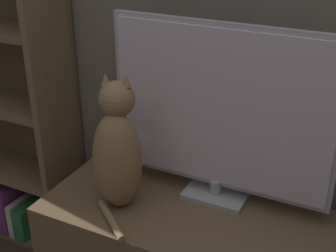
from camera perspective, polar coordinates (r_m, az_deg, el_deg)
name	(u,v)px	position (r m, az deg, el deg)	size (l,w,h in m)	color
tv	(220,113)	(1.70, 6.33, 1.53)	(0.85, 0.15, 0.69)	#B7B7BC
cat	(118,152)	(1.71, -6.17, -3.14)	(0.24, 0.31, 0.52)	#997547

